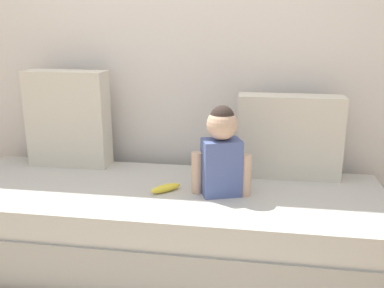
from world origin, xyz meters
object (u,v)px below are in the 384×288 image
(couch, at_px, (164,225))
(banana, at_px, (166,188))
(throw_pillow_right, at_px, (289,136))
(toddler, at_px, (222,151))
(throw_pillow_left, at_px, (68,119))

(couch, relative_size, banana, 13.82)
(throw_pillow_right, height_order, toddler, throw_pillow_right)
(throw_pillow_right, distance_m, toddler, 0.48)
(couch, distance_m, toddler, 0.53)
(couch, xyz_separation_m, throw_pillow_right, (0.65, 0.31, 0.44))
(couch, distance_m, throw_pillow_right, 0.84)
(toddler, height_order, banana, toddler)
(couch, relative_size, throw_pillow_right, 4.14)
(toddler, bearing_deg, couch, 176.05)
(throw_pillow_right, xyz_separation_m, banana, (-0.62, -0.35, -0.21))
(throw_pillow_left, relative_size, toddler, 1.25)
(couch, distance_m, banana, 0.23)
(couch, bearing_deg, throw_pillow_right, 25.64)
(throw_pillow_right, distance_m, banana, 0.75)
(throw_pillow_right, bearing_deg, couch, -154.36)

